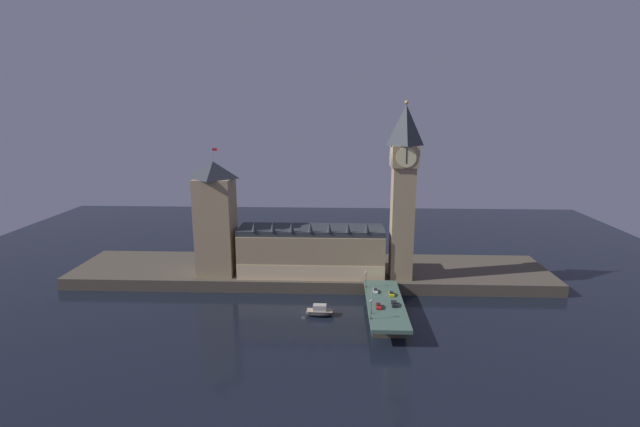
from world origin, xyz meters
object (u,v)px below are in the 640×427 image
Objects in this scene: pedestrian_near_rail at (371,311)px; street_lamp_far at (366,277)px; clock_tower at (403,187)px; car_southbound_lead at (394,304)px; boat_upstream at (320,312)px; street_lamp_near at (371,307)px; car_northbound_lead at (375,291)px; car_northbound_trail at (378,306)px; victoria_tower at (216,218)px; car_southbound_trail at (391,294)px.

pedestrian_near_rail is 25.26m from street_lamp_far.
clock_tower is at bearing 46.00° from street_lamp_far.
car_southbound_lead is 28.80m from boat_upstream.
street_lamp_near is (-0.40, -4.42, 3.64)m from pedestrian_near_rail.
street_lamp_far reaches higher than car_northbound_lead.
street_lamp_near reaches higher than car_southbound_lead.
boat_upstream is (-21.77, 6.95, -5.85)m from car_northbound_trail.
victoria_tower is at bearing 153.65° from car_southbound_lead.
car_southbound_lead is 11.71m from pedestrian_near_rail.
car_northbound_lead is 0.63× the size of street_lamp_far.
street_lamp_far is at bearing 139.40° from car_southbound_trail.
car_northbound_lead is 20.26m from pedestrian_near_rail.
boat_upstream is (-18.36, -12.91, -9.48)m from street_lamp_far.
car_northbound_trail is 13.21m from car_southbound_trail.
street_lamp_near is at bearing -36.72° from victoria_tower.
car_northbound_lead is at bearing -19.63° from victoria_tower.
pedestrian_near_rail is at bearing -140.63° from car_southbound_lead.
street_lamp_far is 0.61× the size of boat_upstream.
street_lamp_near is at bearing -113.89° from car_southbound_trail.
car_southbound_lead is 15.62m from street_lamp_near.
clock_tower is 19.15× the size of car_southbound_trail.
pedestrian_near_rail is at bearing -98.56° from car_northbound_lead.
car_northbound_lead is 23.87m from boat_upstream.
boat_upstream is (-34.27, -29.38, -43.87)m from clock_tower.
car_southbound_trail is at bearing -104.73° from clock_tower.
street_lamp_far is at bearing 35.11° from boat_upstream.
car_southbound_trail is 0.35× the size of boat_upstream.
victoria_tower is 7.83× the size of street_lamp_near.
boat_upstream is at bearing -160.01° from car_northbound_lead.
car_southbound_trail is at bearing -27.29° from car_northbound_lead.
car_northbound_lead is at bearing 115.57° from car_southbound_lead.
street_lamp_far reaches higher than boat_upstream.
pedestrian_near_rail reaches higher than boat_upstream.
car_southbound_lead is at bearing 51.42° from street_lamp_near.
pedestrian_near_rail reaches higher than car_northbound_trail.
car_northbound_trail is at bearing -29.73° from victoria_tower.
street_lamp_near is (-15.91, -45.92, -34.23)m from clock_tower.
street_lamp_far is at bearing -134.00° from clock_tower.
clock_tower reaches higher than boat_upstream.
street_lamp_far reaches higher than car_southbound_lead.
car_southbound_lead is 0.69× the size of street_lamp_far.
car_southbound_lead is at bearing -64.43° from car_northbound_lead.
car_southbound_lead is 20.30m from street_lamp_far.
car_southbound_trail is at bearing 9.81° from boat_upstream.
car_northbound_trail is at bearing -90.00° from car_northbound_lead.
boat_upstream is (-27.81, -4.81, -5.78)m from car_southbound_trail.
victoria_tower reaches higher than pedestrian_near_rail.
street_lamp_far reaches higher than pedestrian_near_rail.
car_southbound_lead is at bearing -61.76° from street_lamp_far.
street_lamp_far is (-3.42, 19.86, 3.63)m from car_northbound_trail.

